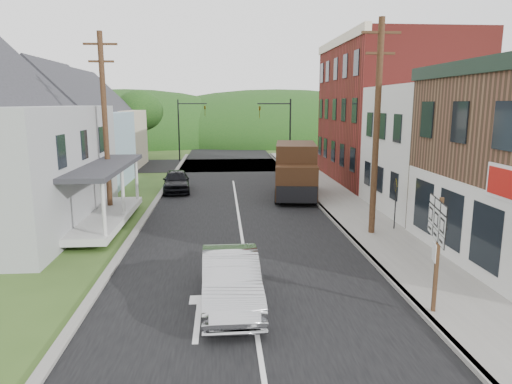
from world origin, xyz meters
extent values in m
plane|color=#2D4719|center=(0.00, 0.00, 0.00)|extent=(120.00, 120.00, 0.00)
cube|color=black|center=(0.00, 10.00, 0.00)|extent=(9.00, 90.00, 0.02)
cube|color=black|center=(0.00, 27.00, 0.00)|extent=(60.00, 9.00, 0.02)
cube|color=slate|center=(5.90, 8.00, 0.07)|extent=(2.80, 55.00, 0.15)
cube|color=slate|center=(4.55, 8.00, 0.07)|extent=(0.20, 55.00, 0.15)
cube|color=slate|center=(-4.65, 8.00, 0.06)|extent=(0.30, 55.00, 0.12)
cube|color=silver|center=(11.30, 7.50, 3.25)|extent=(8.00, 7.00, 6.50)
cube|color=maroon|center=(11.30, 17.00, 5.00)|extent=(8.00, 12.00, 10.00)
cube|color=#88A8BA|center=(-11.00, 17.00, 2.50)|extent=(7.00, 8.00, 5.00)
cube|color=#C3B797|center=(-11.50, 26.00, 2.50)|extent=(7.00, 8.00, 5.00)
cylinder|color=#472D19|center=(5.60, 3.50, 4.50)|extent=(0.26, 0.26, 9.00)
cube|color=#472D19|center=(5.60, 3.50, 8.40)|extent=(1.60, 0.10, 0.10)
cube|color=#472D19|center=(5.60, 3.50, 7.60)|extent=(1.20, 0.10, 0.10)
cylinder|color=#472D19|center=(-6.50, 8.00, 4.50)|extent=(0.26, 0.26, 9.00)
cube|color=#472D19|center=(-6.50, 8.00, 8.40)|extent=(1.60, 0.10, 0.10)
cube|color=#472D19|center=(-6.50, 8.00, 7.60)|extent=(1.20, 0.10, 0.10)
cylinder|color=black|center=(5.00, 23.50, 3.00)|extent=(0.14, 0.14, 6.00)
cylinder|color=black|center=(3.60, 23.50, 5.60)|extent=(2.80, 0.10, 0.10)
imported|color=olive|center=(2.40, 23.50, 4.90)|extent=(0.16, 0.20, 1.00)
cylinder|color=black|center=(-5.00, 30.50, 3.00)|extent=(0.14, 0.14, 6.00)
cylinder|color=black|center=(-3.60, 30.50, 5.60)|extent=(2.80, 0.10, 0.10)
imported|color=olive|center=(-2.40, 30.50, 4.90)|extent=(0.16, 0.20, 1.00)
cylinder|color=#382616|center=(-9.00, 32.00, 1.96)|extent=(0.36, 0.36, 3.92)
ellipsoid|color=#0F330F|center=(-9.00, 32.00, 4.90)|extent=(4.80, 4.80, 4.08)
ellipsoid|color=#0F330F|center=(0.00, 55.00, 0.00)|extent=(90.00, 30.00, 16.00)
imported|color=#A5A5A9|center=(-0.60, -2.96, 0.75)|extent=(1.70, 4.57, 1.49)
imported|color=black|center=(-3.77, 14.22, 0.70)|extent=(2.01, 4.24, 1.40)
cube|color=#321C0E|center=(3.70, 12.38, 1.78)|extent=(2.93, 4.75, 2.95)
cube|color=#321C0E|center=(3.34, 9.77, 1.27)|extent=(2.54, 1.93, 1.93)
cube|color=black|center=(3.36, 9.97, 2.08)|extent=(2.28, 1.50, 0.05)
cube|color=black|center=(3.22, 8.91, 0.76)|extent=(2.23, 0.46, 0.91)
cylinder|color=black|center=(2.29, 10.01, 0.46)|extent=(0.41, 0.94, 0.91)
cylinder|color=black|center=(4.41, 9.72, 0.46)|extent=(0.41, 0.94, 0.91)
cylinder|color=black|center=(2.85, 14.04, 0.46)|extent=(0.41, 0.94, 0.91)
cylinder|color=black|center=(4.96, 13.75, 0.46)|extent=(0.41, 0.94, 0.91)
cube|color=#472D19|center=(4.80, -4.06, 1.71)|extent=(0.12, 0.12, 3.11)
cube|color=black|center=(4.75, -4.05, 2.68)|extent=(0.43, 1.74, 0.07)
cube|color=white|center=(4.57, -4.65, 3.08)|extent=(0.13, 0.48, 0.20)
cube|color=white|center=(4.57, -4.65, 2.68)|extent=(0.14, 0.52, 0.49)
cube|color=white|center=(4.57, -4.65, 2.28)|extent=(0.13, 0.48, 0.25)
cube|color=white|center=(4.71, -4.04, 3.08)|extent=(0.13, 0.48, 0.20)
cube|color=white|center=(4.71, -4.04, 2.68)|extent=(0.14, 0.52, 0.49)
cube|color=white|center=(4.71, -4.04, 2.28)|extent=(0.13, 0.48, 0.25)
cube|color=white|center=(4.85, -3.44, 3.08)|extent=(0.13, 0.48, 0.20)
cube|color=white|center=(4.85, -3.44, 2.68)|extent=(0.14, 0.52, 0.49)
cube|color=white|center=(4.85, -3.44, 2.28)|extent=(0.13, 0.48, 0.25)
cube|color=white|center=(4.71, -4.04, 1.80)|extent=(0.11, 0.39, 0.49)
cylinder|color=black|center=(6.80, 4.01, 1.22)|extent=(0.06, 0.06, 2.14)
cube|color=black|center=(6.74, 4.01, 2.12)|extent=(0.11, 0.63, 0.63)
cube|color=#FFF40D|center=(6.76, 4.01, 2.12)|extent=(0.11, 0.56, 0.57)
camera|label=1|loc=(-0.80, -15.08, 5.63)|focal=32.00mm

